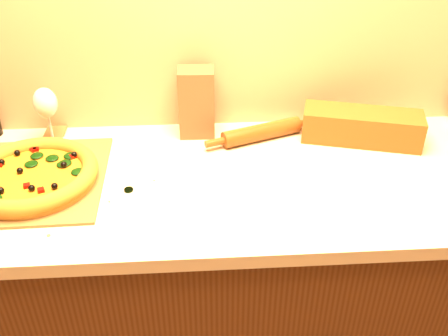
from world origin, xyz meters
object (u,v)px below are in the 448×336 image
pizza (32,175)px  wine_glass (46,104)px  pizza_peel (37,176)px  rolling_pin (262,132)px

pizza → wine_glass: (-0.00, 0.25, 0.10)m
pizza → wine_glass: size_ratio=1.97×
pizza_peel → wine_glass: 0.24m
pizza → pizza_peel: bearing=90.6°
rolling_pin → pizza_peel: bearing=-165.3°
pizza_peel → pizza: 0.05m
rolling_pin → wine_glass: wine_glass is taller
pizza → rolling_pin: (0.67, 0.21, -0.01)m
pizza → wine_glass: bearing=90.3°
pizza_peel → rolling_pin: 0.70m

